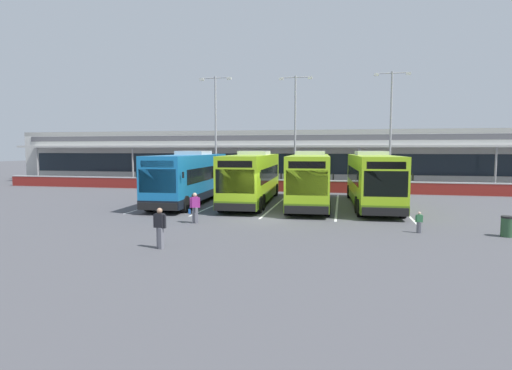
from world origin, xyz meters
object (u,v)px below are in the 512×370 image
object	(u,v)px
pedestrian_with_handbag	(195,207)
coach_bus_right_centre	(372,180)
lamp_post_west	(216,125)
litter_bin	(507,226)
pedestrian_child	(419,221)
coach_bus_centre	(310,180)
coach_bus_leftmost	(190,178)
pedestrian_in_dark_coat	(160,227)
lamp_post_east	(391,123)
lamp_post_centre	(295,125)
coach_bus_left_centre	(252,179)

from	to	relation	value
pedestrian_with_handbag	coach_bus_right_centre	bearing A→B (deg)	41.61
lamp_post_west	litter_bin	size ratio (longest dim) A/B	11.83
pedestrian_child	lamp_post_west	distance (m)	25.29
coach_bus_centre	coach_bus_right_centre	world-z (taller)	same
coach_bus_leftmost	lamp_post_west	distance (m)	11.71
pedestrian_child	lamp_post_west	bearing A→B (deg)	130.17
pedestrian_in_dark_coat	lamp_post_west	distance (m)	25.27
coach_bus_centre	lamp_post_east	xyz separation A→B (m)	(6.54, 11.17, 4.50)
litter_bin	lamp_post_east	bearing A→B (deg)	98.51
coach_bus_centre	coach_bus_leftmost	bearing A→B (deg)	-177.02
pedestrian_in_dark_coat	litter_bin	distance (m)	15.24
pedestrian_with_handbag	lamp_post_west	size ratio (longest dim) A/B	0.15
pedestrian_with_handbag	lamp_post_west	bearing A→B (deg)	104.16
pedestrian_in_dark_coat	lamp_post_east	distance (m)	27.99
pedestrian_in_dark_coat	coach_bus_leftmost	bearing A→B (deg)	106.25
coach_bus_leftmost	pedestrian_in_dark_coat	distance (m)	13.97
lamp_post_centre	lamp_post_east	size ratio (longest dim) A/B	1.00
pedestrian_child	litter_bin	xyz separation A→B (m)	(3.72, -0.06, -0.07)
coach_bus_left_centre	pedestrian_in_dark_coat	distance (m)	14.08
litter_bin	pedestrian_in_dark_coat	bearing A→B (deg)	-159.92
pedestrian_with_handbag	lamp_post_east	distance (m)	23.52
coach_bus_right_centre	lamp_post_centre	xyz separation A→B (m)	(-6.60, 11.32, 4.50)
coach_bus_right_centre	pedestrian_in_dark_coat	world-z (taller)	coach_bus_right_centre
coach_bus_left_centre	coach_bus_centre	size ratio (longest dim) A/B	1.00
pedestrian_with_handbag	pedestrian_in_dark_coat	distance (m)	5.53
lamp_post_east	coach_bus_centre	bearing A→B (deg)	-120.35
coach_bus_left_centre	pedestrian_child	size ratio (longest dim) A/B	12.20
lamp_post_east	litter_bin	xyz separation A→B (m)	(2.96, -19.78, -5.82)
lamp_post_west	pedestrian_in_dark_coat	bearing A→B (deg)	-77.60
lamp_post_east	litter_bin	bearing A→B (deg)	-81.49
coach_bus_right_centre	pedestrian_in_dark_coat	xyz separation A→B (m)	(-9.03, -14.06, -0.91)
coach_bus_leftmost	pedestrian_child	xyz separation A→B (m)	(14.49, -8.10, -1.24)
coach_bus_leftmost	pedestrian_with_handbag	world-z (taller)	coach_bus_leftmost
coach_bus_left_centre	coach_bus_centre	xyz separation A→B (m)	(4.17, -0.20, 0.00)
coach_bus_left_centre	pedestrian_child	bearing A→B (deg)	-41.36
coach_bus_centre	lamp_post_centre	world-z (taller)	lamp_post_centre
lamp_post_west	lamp_post_centre	size ratio (longest dim) A/B	1.00
pedestrian_child	lamp_post_east	world-z (taller)	lamp_post_east
coach_bus_centre	pedestrian_in_dark_coat	xyz separation A→B (m)	(-4.81, -13.84, -0.91)
coach_bus_leftmost	coach_bus_right_centre	size ratio (longest dim) A/B	1.00
coach_bus_centre	pedestrian_with_handbag	size ratio (longest dim) A/B	7.57
coach_bus_leftmost	coach_bus_right_centre	bearing A→B (deg)	2.99
coach_bus_right_centre	pedestrian_with_handbag	distance (m)	12.93
pedestrian_child	lamp_post_centre	distance (m)	22.44
coach_bus_left_centre	lamp_post_centre	bearing A→B (deg)	81.01
pedestrian_with_handbag	lamp_post_east	xyz separation A→B (m)	(11.95, 19.51, 5.43)
litter_bin	pedestrian_child	bearing A→B (deg)	179.14
pedestrian_child	litter_bin	bearing A→B (deg)	-0.86
coach_bus_left_centre	coach_bus_right_centre	distance (m)	8.39
lamp_post_centre	lamp_post_west	bearing A→B (deg)	-170.60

